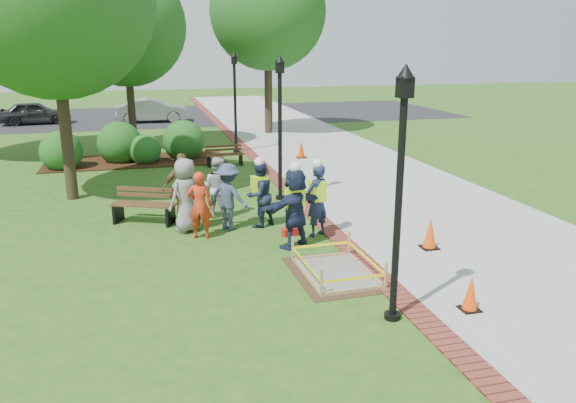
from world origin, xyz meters
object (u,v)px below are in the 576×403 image
object	(u,v)px
lamp_near	(400,178)
hivis_worker_b	(317,198)
wet_concrete_pad	(336,263)
hivis_worker_a	(295,206)
hivis_worker_c	(260,192)
cone_front	(471,294)
bench_near	(144,212)

from	to	relation	value
lamp_near	hivis_worker_b	xyz separation A→B (m)	(0.05, 4.49, -1.53)
lamp_near	hivis_worker_b	bearing A→B (deg)	89.40
wet_concrete_pad	hivis_worker_b	xyz separation A→B (m)	(0.34, 2.42, 0.72)
wet_concrete_pad	hivis_worker_a	size ratio (longest dim) A/B	1.16
hivis_worker_c	hivis_worker_b	bearing A→B (deg)	-42.08
cone_front	lamp_near	bearing A→B (deg)	176.95
lamp_near	hivis_worker_a	distance (m)	4.19
lamp_near	hivis_worker_a	xyz separation A→B (m)	(-0.68, 3.85, -1.49)
bench_near	hivis_worker_a	size ratio (longest dim) A/B	0.87
lamp_near	hivis_worker_a	size ratio (longest dim) A/B	2.13
hivis_worker_a	bench_near	bearing A→B (deg)	140.86
wet_concrete_pad	lamp_near	size ratio (longest dim) A/B	0.55
hivis_worker_a	hivis_worker_c	world-z (taller)	hivis_worker_a
cone_front	hivis_worker_b	distance (m)	4.81
hivis_worker_c	lamp_near	bearing A→B (deg)	-78.38
lamp_near	hivis_worker_a	world-z (taller)	lamp_near
bench_near	hivis_worker_c	size ratio (longest dim) A/B	0.96
wet_concrete_pad	bench_near	world-z (taller)	bench_near
wet_concrete_pad	hivis_worker_a	distance (m)	1.98
hivis_worker_a	hivis_worker_b	distance (m)	0.96
bench_near	cone_front	size ratio (longest dim) A/B	2.62
wet_concrete_pad	bench_near	size ratio (longest dim) A/B	1.33
wet_concrete_pad	cone_front	distance (m)	2.76
hivis_worker_a	hivis_worker_c	distance (m)	1.77
cone_front	hivis_worker_c	world-z (taller)	hivis_worker_c
lamp_near	hivis_worker_c	distance (m)	5.89
hivis_worker_b	hivis_worker_c	xyz separation A→B (m)	(-1.19, 1.07, -0.05)
cone_front	hivis_worker_a	size ratio (longest dim) A/B	0.33
wet_concrete_pad	hivis_worker_a	xyz separation A→B (m)	(-0.39, 1.79, 0.75)
bench_near	hivis_worker_c	bearing A→B (deg)	-19.41
bench_near	lamp_near	size ratio (longest dim) A/B	0.41
lamp_near	hivis_worker_c	xyz separation A→B (m)	(-1.14, 5.56, -1.58)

